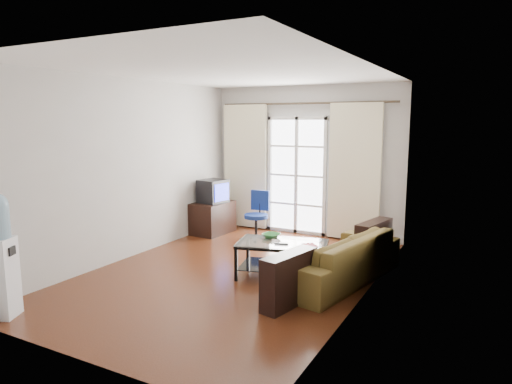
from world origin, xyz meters
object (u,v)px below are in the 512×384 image
task_chair (257,225)px  crt_tv (212,191)px  tv_stand (213,218)px  coffee_table (282,255)px  sofa (337,257)px

task_chair → crt_tv: bearing=173.3°
tv_stand → coffee_table: bearing=-33.1°
sofa → task_chair: size_ratio=2.62×
sofa → crt_tv: (-2.84, 1.37, 0.49)m
coffee_table → tv_stand: (-2.16, 1.59, -0.02)m
coffee_table → crt_tv: 2.72m
sofa → task_chair: 2.34m
crt_tv → task_chair: 1.08m
sofa → crt_tv: size_ratio=4.23×
tv_stand → crt_tv: 0.50m
sofa → crt_tv: crt_tv is taller
task_chair → coffee_table: bearing=-57.7°
sofa → coffee_table: (-0.68, -0.22, -0.00)m
crt_tv → task_chair: crt_tv is taller
crt_tv → task_chair: size_ratio=0.62×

